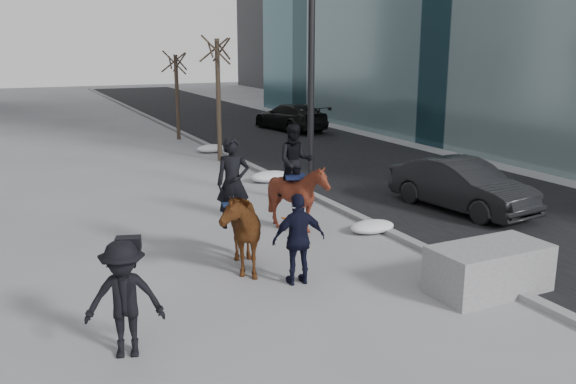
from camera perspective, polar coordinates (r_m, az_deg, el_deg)
name	(u,v)px	position (r m, az deg, el deg)	size (l,w,h in m)	color
ground	(314,281)	(11.85, 2.48, -8.32)	(120.00, 120.00, 0.00)	gray
road	(356,163)	(23.57, 6.37, 2.76)	(8.00, 90.00, 0.01)	black
curb	(260,170)	(21.78, -2.66, 2.07)	(0.25, 90.00, 0.12)	gray
planter	(489,269)	(11.80, 18.29, -6.83)	(2.21, 1.10, 0.88)	gray
car_near	(462,185)	(17.20, 15.98, 0.59)	(1.48, 4.25, 1.40)	black
car_far	(290,117)	(32.29, 0.23, 7.06)	(1.99, 4.90, 1.42)	black
tree_near	(218,94)	(23.64, -6.54, 9.09)	(1.20, 1.20, 5.15)	#372E20
tree_far	(177,93)	(29.46, -10.35, 9.11)	(1.20, 1.20, 4.40)	#33241E
mounted_left	(236,221)	(12.21, -4.89, -2.76)	(1.32, 2.20, 2.66)	#522110
mounted_right	(297,189)	(14.62, 0.87, 0.25)	(1.82, 1.92, 2.59)	#49170E
feeder	(299,239)	(11.44, 1.02, -4.44)	(1.07, 0.91, 1.75)	black
camera_crew	(124,299)	(9.16, -15.07, -9.62)	(1.27, 0.95, 1.75)	black
lamppost	(316,22)	(16.65, 2.63, 15.59)	(0.25, 2.75, 9.09)	black
snow_piles	(264,173)	(20.68, -2.31, 1.75)	(1.38, 13.16, 0.35)	white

